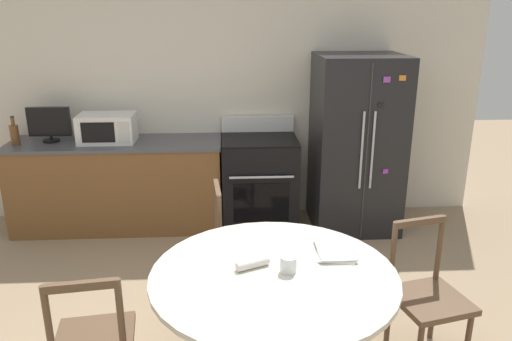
% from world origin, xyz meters
% --- Properties ---
extents(back_wall, '(5.20, 0.10, 2.60)m').
position_xyz_m(back_wall, '(0.00, 2.65, 1.30)').
color(back_wall, silver).
rests_on(back_wall, ground_plane).
extents(kitchen_counter, '(2.08, 0.64, 0.90)m').
position_xyz_m(kitchen_counter, '(-1.17, 2.29, 0.45)').
color(kitchen_counter, brown).
rests_on(kitchen_counter, ground_plane).
extents(refrigerator, '(0.83, 0.80, 1.74)m').
position_xyz_m(refrigerator, '(1.21, 2.19, 0.87)').
color(refrigerator, black).
rests_on(refrigerator, ground_plane).
extents(oven_range, '(0.75, 0.68, 1.08)m').
position_xyz_m(oven_range, '(0.25, 2.26, 0.47)').
color(oven_range, black).
rests_on(oven_range, ground_plane).
extents(microwave, '(0.53, 0.36, 0.28)m').
position_xyz_m(microwave, '(-1.23, 2.28, 1.04)').
color(microwave, white).
rests_on(microwave, kitchen_counter).
extents(countertop_tv, '(0.41, 0.16, 0.34)m').
position_xyz_m(countertop_tv, '(-1.79, 2.32, 1.09)').
color(countertop_tv, black).
rests_on(countertop_tv, kitchen_counter).
extents(counter_bottle, '(0.08, 0.08, 0.28)m').
position_xyz_m(counter_bottle, '(-2.10, 2.22, 1.01)').
color(counter_bottle, brown).
rests_on(counter_bottle, kitchen_counter).
extents(dining_table, '(1.41, 1.41, 0.73)m').
position_xyz_m(dining_table, '(0.19, -0.05, 0.62)').
color(dining_table, beige).
rests_on(dining_table, ground_plane).
extents(dining_chair_far, '(0.45, 0.45, 0.90)m').
position_xyz_m(dining_chair_far, '(0.02, 0.94, 0.43)').
color(dining_chair_far, brown).
rests_on(dining_chair_far, ground_plane).
extents(dining_chair_right, '(0.51, 0.51, 0.90)m').
position_xyz_m(dining_chair_right, '(1.18, 0.12, 0.43)').
color(dining_chair_right, brown).
rests_on(dining_chair_right, ground_plane).
extents(candle_glass, '(0.09, 0.09, 0.09)m').
position_xyz_m(candle_glass, '(0.27, -0.04, 0.78)').
color(candle_glass, silver).
rests_on(candle_glass, dining_table).
extents(folded_napkin, '(0.20, 0.13, 0.05)m').
position_xyz_m(folded_napkin, '(0.07, 0.01, 0.76)').
color(folded_napkin, silver).
rests_on(folded_napkin, dining_table).
extents(mail_stack, '(0.27, 0.33, 0.02)m').
position_xyz_m(mail_stack, '(0.59, 0.18, 0.75)').
color(mail_stack, white).
rests_on(mail_stack, dining_table).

